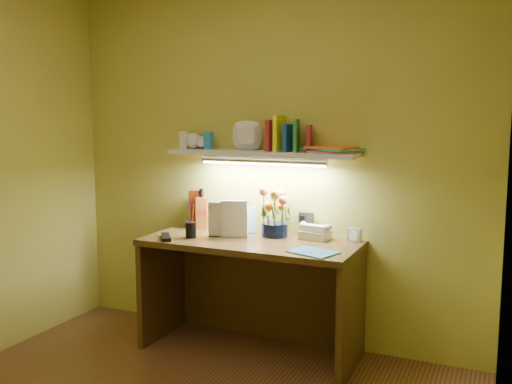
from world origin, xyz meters
TOP-DOWN VIEW (x-y plane):
  - desk at (0.00, 1.20)m, footprint 1.40×0.60m
  - flower_bouquet at (0.10, 1.38)m, footprint 0.22×0.22m
  - telephone at (0.38, 1.40)m, footprint 0.19×0.15m
  - desk_clock at (0.63, 1.43)m, footprint 0.09×0.06m
  - whisky_bottle at (-0.47, 1.40)m, footprint 0.10×0.10m
  - whisky_box at (-0.53, 1.43)m, footprint 0.10×0.10m
  - pen_cup at (-0.39, 1.11)m, footprint 0.08×0.08m
  - art_card at (-0.15, 1.40)m, footprint 0.18×0.09m
  - tv_remote at (-0.52, 1.01)m, footprint 0.16×0.19m
  - blue_folder at (0.48, 1.04)m, footprint 0.31×0.27m
  - desk_book_a at (-0.31, 1.20)m, footprint 0.17×0.07m
  - desk_book_b at (-0.22, 1.21)m, footprint 0.18×0.08m
  - wall_shelf at (0.02, 1.38)m, footprint 1.33×0.37m

SIDE VIEW (x-z plane):
  - desk at x=0.00m, z-range 0.00..0.75m
  - blue_folder at x=0.48m, z-range 0.75..0.76m
  - tv_remote at x=-0.52m, z-range 0.75..0.77m
  - desk_clock at x=0.63m, z-range 0.75..0.84m
  - telephone at x=0.38m, z-range 0.75..0.86m
  - pen_cup at x=-0.39m, z-range 0.75..0.92m
  - art_card at x=-0.15m, z-range 0.75..0.93m
  - desk_book_a at x=-0.31m, z-range 0.75..0.98m
  - desk_book_b at x=-0.22m, z-range 0.75..1.00m
  - whisky_box at x=-0.53m, z-range 0.75..1.02m
  - whisky_bottle at x=-0.47m, z-range 0.75..1.04m
  - flower_bouquet at x=0.10m, z-range 0.75..1.06m
  - wall_shelf at x=0.02m, z-range 1.20..1.47m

